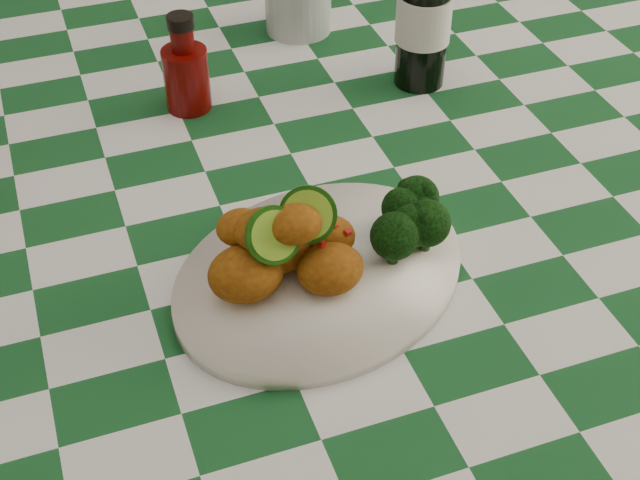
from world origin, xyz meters
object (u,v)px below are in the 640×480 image
object	(u,v)px
plate	(320,275)
wooden_chair_right	(378,45)
dining_table	(297,374)
fried_chicken_pile	(293,242)
ketchup_bottle	(185,63)

from	to	relation	value
plate	wooden_chair_right	world-z (taller)	wooden_chair_right
dining_table	fried_chicken_pile	distance (m)	0.51
dining_table	plate	xyz separation A→B (m)	(-0.04, -0.21, 0.40)
plate	dining_table	bearing A→B (deg)	79.28
plate	fried_chicken_pile	bearing A→B (deg)	180.00
dining_table	wooden_chair_right	size ratio (longest dim) A/B	1.84
dining_table	plate	size ratio (longest dim) A/B	5.40
dining_table	plate	world-z (taller)	plate
ketchup_bottle	plate	bearing A→B (deg)	-82.36
ketchup_bottle	wooden_chair_right	distance (m)	0.91
dining_table	wooden_chair_right	bearing A→B (deg)	59.97
dining_table	fried_chicken_pile	size ratio (longest dim) A/B	12.36
plate	ketchup_bottle	distance (m)	0.36
fried_chicken_pile	ketchup_bottle	world-z (taller)	ketchup_bottle
dining_table	wooden_chair_right	distance (m)	0.88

